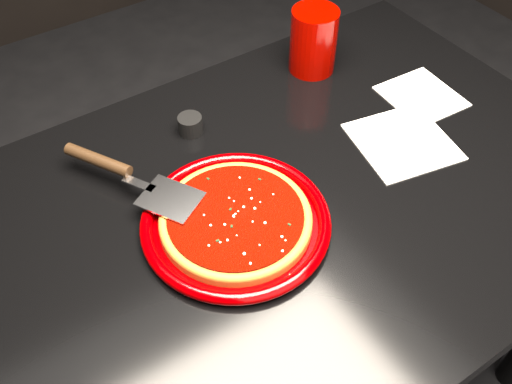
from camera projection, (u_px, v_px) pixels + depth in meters
floor at (273, 383)px, 1.54m from camera, size 4.00×4.00×0.01m
table at (276, 311)px, 1.26m from camera, size 1.20×0.80×0.75m
plate at (236, 222)px, 0.93m from camera, size 0.40×0.40×0.02m
pizza_crust at (236, 220)px, 0.93m from camera, size 0.32×0.32×0.01m
pizza_crust_rim at (236, 218)px, 0.93m from camera, size 0.32×0.32×0.02m
pizza_sauce at (236, 216)px, 0.92m from camera, size 0.29×0.29×0.01m
parmesan_dusting at (235, 214)px, 0.92m from camera, size 0.22×0.22×0.01m
basil_flecks at (235, 214)px, 0.92m from camera, size 0.20×0.20×0.00m
pizza_server at (133, 176)px, 0.96m from camera, size 0.24×0.32×0.02m
cup at (313, 41)px, 1.19m from camera, size 0.12×0.12×0.14m
napkin_a at (403, 142)px, 1.08m from camera, size 0.20×0.20×0.00m
napkin_b at (421, 96)px, 1.17m from camera, size 0.15×0.16×0.00m
ramekin at (190, 125)px, 1.08m from camera, size 0.05×0.05×0.04m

